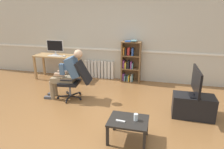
# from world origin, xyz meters

# --- Properties ---
(ground_plane) EXTENTS (18.00, 18.00, 0.00)m
(ground_plane) POSITION_xyz_m (0.00, 0.00, 0.00)
(ground_plane) COLOR brown
(back_wall) EXTENTS (12.00, 0.13, 2.70)m
(back_wall) POSITION_xyz_m (0.00, 2.65, 1.35)
(back_wall) COLOR beige
(back_wall) RESTS_ON ground_plane
(computer_desk) EXTENTS (1.36, 0.56, 0.76)m
(computer_desk) POSITION_xyz_m (-1.96, 2.15, 0.64)
(computer_desk) COLOR tan
(computer_desk) RESTS_ON ground_plane
(imac_monitor) EXTENTS (0.55, 0.14, 0.45)m
(imac_monitor) POSITION_xyz_m (-2.03, 2.23, 1.02)
(imac_monitor) COLOR silver
(imac_monitor) RESTS_ON computer_desk
(keyboard) EXTENTS (0.44, 0.12, 0.02)m
(keyboard) POSITION_xyz_m (-1.93, 2.01, 0.77)
(keyboard) COLOR white
(keyboard) RESTS_ON computer_desk
(computer_mouse) EXTENTS (0.06, 0.10, 0.03)m
(computer_mouse) POSITION_xyz_m (-1.64, 2.03, 0.77)
(computer_mouse) COLOR white
(computer_mouse) RESTS_ON computer_desk
(bookshelf) EXTENTS (0.56, 0.29, 1.27)m
(bookshelf) POSITION_xyz_m (0.30, 2.44, 0.60)
(bookshelf) COLOR brown
(bookshelf) RESTS_ON ground_plane
(radiator) EXTENTS (0.96, 0.08, 0.56)m
(radiator) POSITION_xyz_m (-0.71, 2.54, 0.28)
(radiator) COLOR white
(radiator) RESTS_ON ground_plane
(office_chair) EXTENTS (0.86, 0.63, 0.95)m
(office_chair) POSITION_xyz_m (-0.75, 0.87, 0.52)
(office_chair) COLOR black
(office_chair) RESTS_ON ground_plane
(person_seated) EXTENTS (1.00, 0.43, 1.22)m
(person_seated) POSITION_xyz_m (-0.95, 0.85, 0.65)
(person_seated) COLOR #937F60
(person_seated) RESTS_ON ground_plane
(tv_stand) EXTENTS (0.80, 0.41, 0.47)m
(tv_stand) POSITION_xyz_m (1.90, 0.63, 0.23)
(tv_stand) COLOR black
(tv_stand) RESTS_ON ground_plane
(tv_screen) EXTENTS (0.21, 0.85, 0.55)m
(tv_screen) POSITION_xyz_m (1.90, 0.63, 0.76)
(tv_screen) COLOR black
(tv_screen) RESTS_ON tv_stand
(coffee_table) EXTENTS (0.64, 0.51, 0.38)m
(coffee_table) POSITION_xyz_m (0.76, -0.45, 0.32)
(coffee_table) COLOR black
(coffee_table) RESTS_ON ground_plane
(drinking_glass) EXTENTS (0.07, 0.07, 0.12)m
(drinking_glass) POSITION_xyz_m (0.88, -0.44, 0.43)
(drinking_glass) COLOR silver
(drinking_glass) RESTS_ON coffee_table
(spare_remote) EXTENTS (0.15, 0.05, 0.02)m
(spare_remote) POSITION_xyz_m (0.64, -0.53, 0.38)
(spare_remote) COLOR white
(spare_remote) RESTS_ON coffee_table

